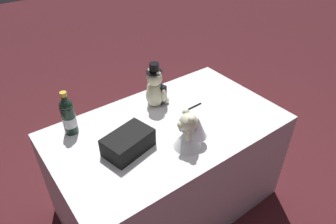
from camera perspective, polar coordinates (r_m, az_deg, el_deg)
ground_plane at (r=2.39m, az=0.00°, el=-16.21°), size 12.00×12.00×0.00m
reception_table at (r=2.11m, az=0.00°, el=-10.19°), size 1.43×0.84×0.72m
teddy_bear_groom at (r=1.98m, az=-2.29°, el=4.28°), size 0.16×0.16×0.31m
teddy_bear_bride at (r=1.67m, az=4.16°, el=-3.62°), size 0.21×0.17×0.23m
champagne_bottle at (r=1.84m, az=-18.09°, el=-0.66°), size 0.08×0.08×0.28m
signing_pen at (r=2.02m, az=4.57°, el=0.88°), size 0.15×0.01×0.01m
gift_case_black at (r=1.68m, az=-7.44°, el=-5.66°), size 0.30×0.22×0.11m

